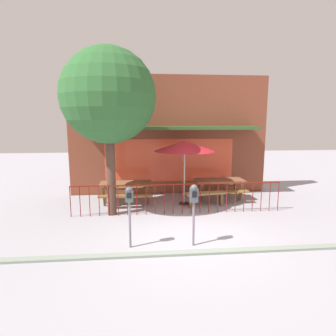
{
  "coord_description": "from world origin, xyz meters",
  "views": [
    {
      "loc": [
        -1.12,
        -6.68,
        2.91
      ],
      "look_at": [
        -0.27,
        2.27,
        1.4
      ],
      "focal_mm": 30.29,
      "sensor_mm": 36.0,
      "label": 1
    }
  ],
  "objects_px": {
    "picnic_table_right": "(219,184)",
    "street_tree": "(108,97)",
    "patio_bench": "(206,196)",
    "parking_meter_near": "(194,199)",
    "picnic_table_left": "(126,187)",
    "parking_meter_far": "(129,201)",
    "patio_umbrella": "(185,146)"
  },
  "relations": [
    {
      "from": "picnic_table_left",
      "to": "street_tree",
      "type": "distance_m",
      "value": 3.22
    },
    {
      "from": "picnic_table_right",
      "to": "patio_bench",
      "type": "distance_m",
      "value": 0.99
    },
    {
      "from": "patio_bench",
      "to": "parking_meter_far",
      "type": "height_order",
      "value": "parking_meter_far"
    },
    {
      "from": "picnic_table_left",
      "to": "parking_meter_near",
      "type": "bearing_deg",
      "value": -63.87
    },
    {
      "from": "patio_umbrella",
      "to": "parking_meter_near",
      "type": "bearing_deg",
      "value": -94.87
    },
    {
      "from": "picnic_table_right",
      "to": "street_tree",
      "type": "relative_size",
      "value": 0.37
    },
    {
      "from": "picnic_table_right",
      "to": "patio_umbrella",
      "type": "distance_m",
      "value": 2.02
    },
    {
      "from": "picnic_table_left",
      "to": "patio_bench",
      "type": "distance_m",
      "value": 2.8
    },
    {
      "from": "street_tree",
      "to": "parking_meter_far",
      "type": "bearing_deg",
      "value": -74.95
    },
    {
      "from": "picnic_table_right",
      "to": "street_tree",
      "type": "xyz_separation_m",
      "value": [
        -3.78,
        -1.3,
        3.0
      ]
    },
    {
      "from": "patio_umbrella",
      "to": "patio_bench",
      "type": "bearing_deg",
      "value": -23.08
    },
    {
      "from": "street_tree",
      "to": "parking_meter_near",
      "type": "bearing_deg",
      "value": -48.96
    },
    {
      "from": "picnic_table_right",
      "to": "parking_meter_near",
      "type": "height_order",
      "value": "parking_meter_near"
    },
    {
      "from": "patio_bench",
      "to": "parking_meter_near",
      "type": "xyz_separation_m",
      "value": [
        -1.0,
        -3.03,
        0.78
      ]
    },
    {
      "from": "picnic_table_left",
      "to": "picnic_table_right",
      "type": "height_order",
      "value": "same"
    },
    {
      "from": "patio_bench",
      "to": "picnic_table_left",
      "type": "bearing_deg",
      "value": 169.3
    },
    {
      "from": "patio_umbrella",
      "to": "parking_meter_far",
      "type": "relative_size",
      "value": 1.55
    },
    {
      "from": "patio_bench",
      "to": "parking_meter_near",
      "type": "distance_m",
      "value": 3.29
    },
    {
      "from": "patio_umbrella",
      "to": "parking_meter_near",
      "type": "distance_m",
      "value": 3.47
    },
    {
      "from": "parking_meter_far",
      "to": "picnic_table_left",
      "type": "bearing_deg",
      "value": 94.31
    },
    {
      "from": "picnic_table_left",
      "to": "patio_bench",
      "type": "relative_size",
      "value": 1.27
    },
    {
      "from": "picnic_table_right",
      "to": "parking_meter_far",
      "type": "relative_size",
      "value": 1.28
    },
    {
      "from": "patio_umbrella",
      "to": "parking_meter_far",
      "type": "distance_m",
      "value": 3.87
    },
    {
      "from": "parking_meter_far",
      "to": "patio_bench",
      "type": "bearing_deg",
      "value": 50.54
    },
    {
      "from": "picnic_table_left",
      "to": "parking_meter_far",
      "type": "bearing_deg",
      "value": -85.69
    },
    {
      "from": "picnic_table_left",
      "to": "street_tree",
      "type": "xyz_separation_m",
      "value": [
        -0.38,
        -1.11,
        3.0
      ]
    },
    {
      "from": "parking_meter_far",
      "to": "street_tree",
      "type": "height_order",
      "value": "street_tree"
    },
    {
      "from": "patio_bench",
      "to": "parking_meter_near",
      "type": "height_order",
      "value": "parking_meter_near"
    },
    {
      "from": "picnic_table_left",
      "to": "street_tree",
      "type": "relative_size",
      "value": 0.36
    },
    {
      "from": "picnic_table_left",
      "to": "patio_bench",
      "type": "height_order",
      "value": "picnic_table_left"
    },
    {
      "from": "patio_umbrella",
      "to": "street_tree",
      "type": "distance_m",
      "value": 3.01
    },
    {
      "from": "picnic_table_right",
      "to": "parking_meter_far",
      "type": "height_order",
      "value": "parking_meter_far"
    }
  ]
}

